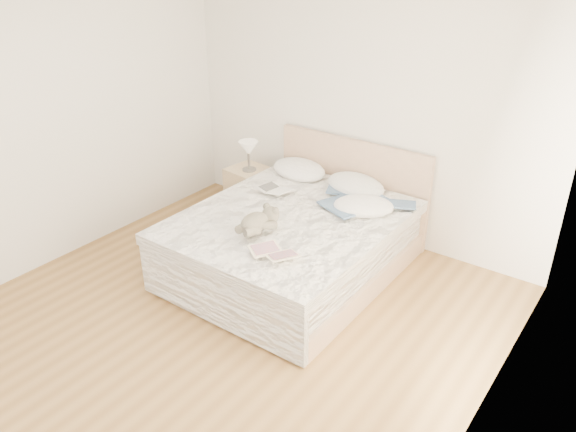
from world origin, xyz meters
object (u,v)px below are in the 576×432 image
object	(u,v)px
teddy_bear	(255,229)
nightstand	(251,193)
bed	(296,240)
photo_book	(275,190)
table_lamp	(249,150)
childrens_book	(274,253)

from	to	relation	value
teddy_bear	nightstand	bearing A→B (deg)	137.38
bed	photo_book	world-z (taller)	bed
photo_book	nightstand	bearing A→B (deg)	158.03
table_lamp	childrens_book	size ratio (longest dim) A/B	0.93
bed	photo_book	distance (m)	0.56
table_lamp	bed	bearing A→B (deg)	-29.80
bed	teddy_bear	world-z (taller)	bed
bed	teddy_bear	distance (m)	0.65
nightstand	teddy_bear	distance (m)	1.59
photo_book	teddy_bear	distance (m)	0.85
nightstand	teddy_bear	world-z (taller)	teddy_bear
photo_book	teddy_bear	world-z (taller)	teddy_bear
photo_book	childrens_book	distance (m)	1.19
table_lamp	photo_book	size ratio (longest dim) A/B	1.06
childrens_book	teddy_bear	distance (m)	0.39
table_lamp	teddy_bear	xyz separation A→B (m)	(1.01, -1.14, -0.14)
childrens_book	table_lamp	bearing A→B (deg)	165.09
photo_book	teddy_bear	size ratio (longest dim) A/B	0.88
photo_book	childrens_book	world-z (taller)	same
table_lamp	photo_book	xyz separation A→B (m)	(0.63, -0.38, -0.16)
photo_book	childrens_book	xyz separation A→B (m)	(0.71, -0.95, 0.00)
table_lamp	teddy_bear	world-z (taller)	table_lamp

